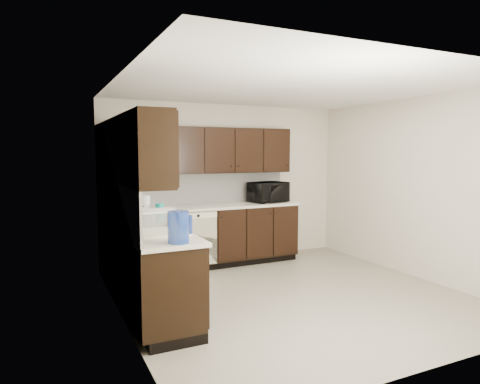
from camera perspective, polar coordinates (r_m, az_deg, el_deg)
name	(u,v)px	position (r m, az deg, el deg)	size (l,w,h in m)	color
floor	(292,295)	(5.41, 6.90, -13.52)	(4.00, 4.00, 0.00)	gray
ceiling	(294,87)	(5.18, 7.22, 13.68)	(4.00, 4.00, 0.00)	white
wall_back	(226,183)	(6.91, -1.88, 1.23)	(4.00, 0.02, 2.50)	beige
wall_left	(122,202)	(4.41, -15.44, -1.31)	(0.02, 4.00, 2.50)	beige
wall_right	(414,188)	(6.44, 22.24, 0.53)	(0.02, 4.00, 2.50)	beige
wall_front	(432,216)	(3.63, 24.26, -2.99)	(4.00, 0.02, 2.50)	beige
lower_cabinets	(184,251)	(5.86, -7.46, -7.85)	(3.00, 2.80, 0.90)	black
countertop	(184,214)	(5.76, -7.54, -2.95)	(3.03, 2.83, 0.04)	beige
backsplash	(164,194)	(5.87, -10.15, -0.27)	(3.00, 2.80, 0.48)	silver
upper_cabinets	(174,150)	(5.76, -8.83, 5.52)	(3.00, 2.80, 0.70)	black
dishwasher	(198,236)	(6.20, -5.63, -5.83)	(0.58, 0.04, 0.78)	beige
sink	(155,236)	(4.52, -11.29, -5.80)	(0.54, 0.82, 0.42)	beige
microwave	(268,192)	(6.89, 3.77, -0.02)	(0.59, 0.40, 0.32)	black
soap_bottle_a	(172,221)	(4.59, -9.01, -3.79)	(0.08, 0.08, 0.17)	gray
soap_bottle_b	(129,209)	(5.18, -14.53, -2.24)	(0.11, 0.11, 0.27)	gray
toaster_oven	(118,202)	(6.16, -15.90, -1.36)	(0.35, 0.26, 0.22)	silver
storage_bin	(155,218)	(4.75, -11.25, -3.48)	(0.44, 0.32, 0.17)	white
blue_pitcher	(178,227)	(3.84, -8.23, -4.66)	(0.19, 0.19, 0.29)	navy
teal_tumbler	(160,212)	(5.07, -10.66, -2.68)	(0.10, 0.10, 0.21)	#0C8E89
paper_towel_roll	(145,208)	(5.21, -12.60, -2.06)	(0.13, 0.13, 0.29)	silver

